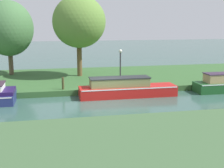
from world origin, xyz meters
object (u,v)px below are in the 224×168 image
(willow_tree_left, at_px, (8,28))
(red_barge, at_px, (126,88))
(willow_tree_centre, at_px, (79,22))
(mooring_post_far, at_px, (63,83))
(forest_cruiser, at_px, (224,83))
(lamp_post, at_px, (120,62))
(mooring_post_near, at_px, (137,82))

(willow_tree_left, bearing_deg, red_barge, -44.21)
(willow_tree_centre, height_order, mooring_post_far, willow_tree_centre)
(forest_cruiser, height_order, lamp_post, lamp_post)
(red_barge, xyz_separation_m, lamp_post, (0.06, 1.92, 1.51))
(willow_tree_left, height_order, mooring_post_near, willow_tree_left)
(red_barge, xyz_separation_m, mooring_post_near, (1.18, 1.28, 0.11))
(forest_cruiser, height_order, willow_tree_left, willow_tree_left)
(forest_cruiser, relative_size, willow_tree_left, 0.64)
(willow_tree_left, bearing_deg, lamp_post, -36.36)
(willow_tree_left, relative_size, mooring_post_far, 7.53)
(red_barge, relative_size, mooring_post_far, 7.80)
(mooring_post_near, height_order, mooring_post_far, mooring_post_far)
(willow_tree_centre, bearing_deg, willow_tree_left, 159.81)
(mooring_post_near, bearing_deg, mooring_post_far, 180.00)
(mooring_post_near, xyz_separation_m, mooring_post_far, (-5.30, 0.00, 0.15))
(red_barge, distance_m, mooring_post_near, 1.75)
(red_barge, height_order, forest_cruiser, forest_cruiser)
(mooring_post_far, bearing_deg, mooring_post_near, 0.00)
(mooring_post_far, bearing_deg, forest_cruiser, -6.38)
(forest_cruiser, xyz_separation_m, lamp_post, (-7.24, 1.92, 1.46))
(forest_cruiser, distance_m, willow_tree_left, 17.97)
(willow_tree_centre, relative_size, lamp_post, 2.55)
(mooring_post_near, bearing_deg, forest_cruiser, -11.79)
(forest_cruiser, xyz_separation_m, mooring_post_far, (-11.43, 1.28, 0.21))
(forest_cruiser, bearing_deg, red_barge, 180.00)
(forest_cruiser, height_order, mooring_post_near, forest_cruiser)
(willow_tree_centre, xyz_separation_m, lamp_post, (2.55, -4.02, -2.86))
(red_barge, bearing_deg, forest_cruiser, -0.00)
(mooring_post_far, bearing_deg, lamp_post, 8.68)
(forest_cruiser, xyz_separation_m, mooring_post_near, (-6.12, 1.28, 0.06))
(red_barge, height_order, mooring_post_near, red_barge)
(mooring_post_far, bearing_deg, red_barge, -17.23)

